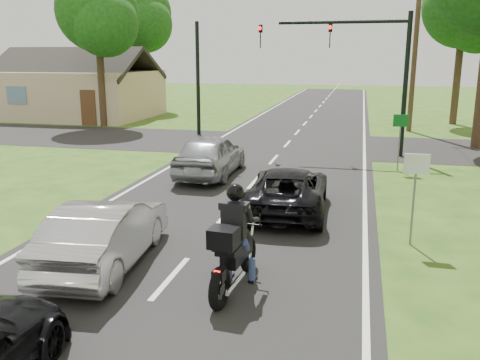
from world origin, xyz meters
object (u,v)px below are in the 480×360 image
dark_suv (288,190)px  traffic_signal (361,58)px  motorcycle_rider (234,249)px  silver_sedan (106,233)px  utility_pole_far (416,40)px  sign_green (400,129)px  silver_suv (211,155)px  sign_white (416,177)px

dark_suv → traffic_signal: traffic_signal is taller
motorcycle_rider → dark_suv: size_ratio=0.53×
motorcycle_rider → silver_sedan: (-2.83, 0.52, -0.10)m
dark_suv → traffic_signal: (1.74, 9.11, 3.51)m
utility_pole_far → sign_green: (-1.30, -11.02, -3.49)m
motorcycle_rider → sign_green: size_ratio=1.11×
traffic_signal → utility_pole_far: bearing=70.3°
dark_suv → traffic_signal: size_ratio=0.70×
traffic_signal → utility_pole_far: 8.55m
motorcycle_rider → sign_green: sign_green is taller
silver_sedan → silver_suv: size_ratio=0.93×
utility_pole_far → traffic_signal: bearing=-109.7°
dark_suv → traffic_signal: 9.91m
sign_white → dark_suv: bearing=148.4°
utility_pole_far → sign_green: bearing=-96.7°
dark_suv → utility_pole_far: utility_pole_far is taller
utility_pole_far → silver_sedan: bearing=-109.6°
dark_suv → sign_green: 7.00m
silver_suv → sign_white: bearing=138.4°
traffic_signal → utility_pole_far: (2.86, 8.00, 0.95)m
utility_pole_far → silver_suv: bearing=-120.6°
silver_suv → traffic_signal: traffic_signal is taller
dark_suv → silver_suv: bearing=-50.8°
utility_pole_far → sign_white: bearing=-94.5°
motorcycle_rider → dark_suv: 5.08m
silver_sedan → silver_suv: (-0.21, 8.25, 0.08)m
motorcycle_rider → sign_green: 11.75m
motorcycle_rider → sign_white: bearing=48.1°
sign_green → motorcycle_rider: bearing=-107.8°
dark_suv → silver_suv: size_ratio=1.00×
silver_sedan → sign_white: bearing=-162.6°
utility_pole_far → sign_white: utility_pole_far is taller
silver_suv → utility_pole_far: utility_pole_far is taller
motorcycle_rider → silver_suv: 9.28m
silver_suv → sign_green: sign_green is taller
utility_pole_far → dark_suv: bearing=-105.1°
traffic_signal → silver_suv: bearing=-133.1°
sign_white → sign_green: bearing=88.6°
dark_suv → sign_white: sign_white is taller
silver_sedan → traffic_signal: size_ratio=0.65×
silver_sedan → sign_white: (6.22, 2.64, 0.90)m
motorcycle_rider → traffic_signal: traffic_signal is taller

